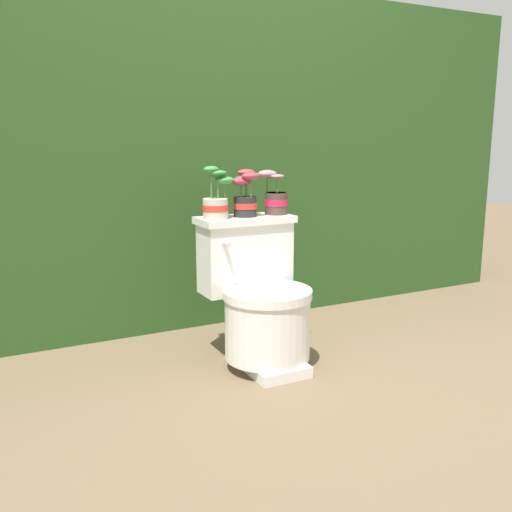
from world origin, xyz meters
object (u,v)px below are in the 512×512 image
at_px(potted_plant_midleft, 245,197).
at_px(potted_plant_middle, 275,198).
at_px(potted_plant_left, 216,199).
at_px(toilet, 259,300).

height_order(potted_plant_midleft, potted_plant_middle, potted_plant_midleft).
xyz_separation_m(potted_plant_midleft, potted_plant_middle, (0.16, 0.01, -0.01)).
distance_m(potted_plant_left, potted_plant_middle, 0.30).
height_order(toilet, potted_plant_middle, potted_plant_middle).
xyz_separation_m(toilet, potted_plant_midleft, (-0.00, 0.13, 0.43)).
height_order(toilet, potted_plant_left, potted_plant_left).
bearing_deg(potted_plant_left, potted_plant_middle, 4.04).
height_order(potted_plant_left, potted_plant_midleft, potted_plant_left).
bearing_deg(potted_plant_midleft, potted_plant_left, -175.97).
xyz_separation_m(potted_plant_left, potted_plant_middle, (0.30, 0.02, -0.01)).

